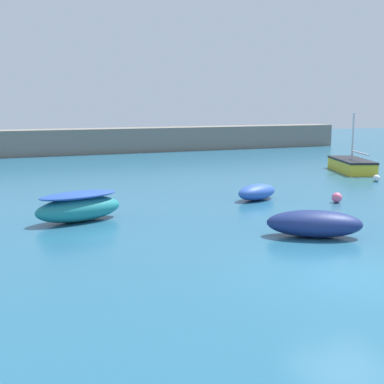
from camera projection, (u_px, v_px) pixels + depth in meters
ground_plane at (351, 280)px, 12.75m from camera, size 120.00×120.00×0.20m
harbor_breakwater at (75, 141)px, 43.07m from camera, size 48.64×2.57×2.01m
open_tender_yellow at (314, 224)px, 16.37m from camera, size 3.12×2.54×0.83m
fishing_dinghy_green at (257, 192)px, 22.65m from camera, size 2.36×1.74×0.68m
rowboat_with_red_cover at (79, 206)px, 18.53m from camera, size 3.40×2.08×1.04m
sailboat_twin_hulled at (352, 165)px, 31.90m from camera, size 3.10×4.92×3.50m
mooring_buoy_pink at (337, 198)px, 22.04m from camera, size 0.42×0.42×0.42m
mooring_buoy_white at (377, 178)px, 27.96m from camera, size 0.37×0.37×0.37m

